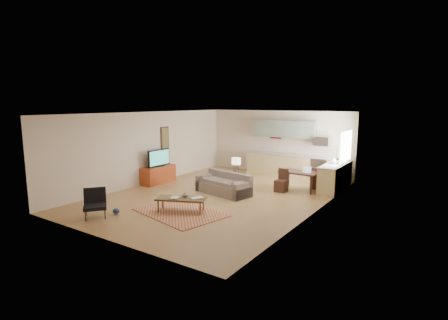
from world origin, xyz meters
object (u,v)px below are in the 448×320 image
Objects in this scene: console_table at (236,181)px; dining_table at (299,181)px; tv_credenza at (158,175)px; coffee_table at (181,205)px; sofa at (223,183)px; armchair at (95,204)px.

dining_table reaches higher than console_table.
tv_credenza is 2.18× the size of console_table.
coffee_table is at bearing -36.28° from tv_credenza.
dining_table is at bearing 21.49° from tv_credenza.
console_table is at bearing 92.51° from sofa.
dining_table is at bearing 46.23° from console_table.
sofa is at bearing 68.58° from coffee_table.
coffee_table is 1.79× the size of armchair.
tv_credenza is at bearing -167.53° from sofa.
sofa is 4.20m from armchair.
coffee_table is 2.12× the size of console_table.
dining_table is (4.89, 1.93, 0.01)m from tv_credenza.
tv_credenza is at bearing 119.35° from coffee_table.
console_table is at bearing -141.62° from dining_table.
console_table is at bearing 65.92° from coffee_table.
coffee_table is (0.12, -2.30, -0.15)m from sofa.
coffee_table is at bearing -108.86° from dining_table.
sofa is 2.95m from tv_credenza.
dining_table is (1.84, 1.22, 0.01)m from console_table.
armchair is at bearing -69.11° from tv_credenza.
tv_credenza is (-3.07, 2.25, 0.12)m from coffee_table.
sofa is 1.46× the size of tv_credenza.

